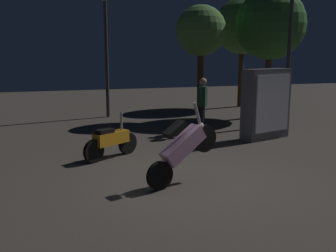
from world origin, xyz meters
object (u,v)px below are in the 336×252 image
object	(u,v)px
motorcycle_orange_parked_left	(111,141)
streetlamp_far	(106,38)
motorcycle_pink_foreground	(183,148)
person_rider_beside	(203,100)
kiosk_billboard	(266,104)
streetlamp_near	(290,37)

from	to	relation	value
motorcycle_orange_parked_left	streetlamp_far	xyz separation A→B (m)	(0.84, 6.24, 2.66)
motorcycle_pink_foreground	person_rider_beside	bearing A→B (deg)	45.30
motorcycle_orange_parked_left	streetlamp_far	world-z (taller)	streetlamp_far
kiosk_billboard	streetlamp_near	bearing A→B (deg)	-152.95
person_rider_beside	kiosk_billboard	world-z (taller)	kiosk_billboard
person_rider_beside	kiosk_billboard	distance (m)	2.06
motorcycle_orange_parked_left	person_rider_beside	xyz separation A→B (m)	(3.36, 2.32, 0.63)
streetlamp_near	streetlamp_far	distance (m)	6.88
motorcycle_pink_foreground	kiosk_billboard	size ratio (longest dim) A/B	0.78
motorcycle_pink_foreground	motorcycle_orange_parked_left	size ratio (longest dim) A/B	1.12
person_rider_beside	streetlamp_far	xyz separation A→B (m)	(-2.52, 3.92, 2.04)
person_rider_beside	kiosk_billboard	xyz separation A→B (m)	(1.47, -1.44, -0.01)
streetlamp_near	kiosk_billboard	size ratio (longest dim) A/B	2.32
streetlamp_near	streetlamp_far	world-z (taller)	streetlamp_near
kiosk_billboard	streetlamp_far	bearing A→B (deg)	-69.74
motorcycle_orange_parked_left	streetlamp_far	distance (m)	6.84
motorcycle_pink_foreground	streetlamp_far	bearing A→B (deg)	72.95
motorcycle_orange_parked_left	kiosk_billboard	world-z (taller)	kiosk_billboard
kiosk_billboard	motorcycle_pink_foreground	bearing A→B (deg)	24.24
person_rider_beside	streetlamp_far	world-z (taller)	streetlamp_far
person_rider_beside	streetlamp_near	size ratio (longest dim) A/B	0.36
motorcycle_orange_parked_left	person_rider_beside	bearing A→B (deg)	2.52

